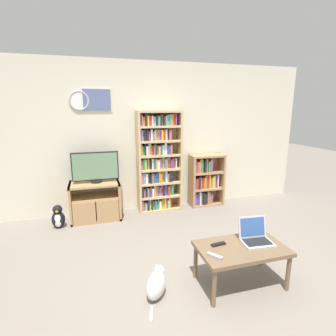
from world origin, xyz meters
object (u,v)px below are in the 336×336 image
(tv_stand, at_px, (95,201))
(bookshelf_short, at_px, (204,181))
(television, at_px, (95,167))
(laptop, at_px, (255,236))
(coffee_table, at_px, (241,251))
(bookshelf_tall, at_px, (157,162))
(penguin_figurine, at_px, (58,217))
(cat, at_px, (157,284))
(remote_far_from_laptop, at_px, (218,244))
(remote_near_laptop, at_px, (215,256))

(tv_stand, bearing_deg, bookshelf_short, 3.50)
(television, relative_size, laptop, 2.18)
(bookshelf_short, height_order, coffee_table, bookshelf_short)
(bookshelf_tall, relative_size, penguin_figurine, 4.84)
(bookshelf_short, relative_size, cat, 2.10)
(bookshelf_tall, relative_size, cat, 3.84)
(remote_far_from_laptop, height_order, penguin_figurine, remote_far_from_laptop)
(bookshelf_tall, distance_m, remote_far_from_laptop, 2.21)
(bookshelf_tall, height_order, remote_near_laptop, bookshelf_tall)
(laptop, xyz_separation_m, remote_near_laptop, (-0.55, -0.15, -0.05))
(remote_far_from_laptop, bearing_deg, remote_near_laptop, 138.69)
(television, xyz_separation_m, remote_far_from_laptop, (1.18, -2.06, -0.45))
(television, height_order, penguin_figurine, television)
(television, height_order, coffee_table, television)
(coffee_table, bearing_deg, bookshelf_short, 75.65)
(bookshelf_short, relative_size, remote_far_from_laptop, 5.94)
(laptop, bearing_deg, bookshelf_tall, 108.54)
(tv_stand, distance_m, television, 0.57)
(coffee_table, bearing_deg, bookshelf_tall, 98.35)
(bookshelf_short, xyz_separation_m, laptop, (-0.38, -2.20, 0.02))
(coffee_table, xyz_separation_m, remote_near_laptop, (-0.35, -0.10, 0.06))
(coffee_table, distance_m, remote_far_from_laptop, 0.24)
(bookshelf_short, relative_size, laptop, 2.87)
(tv_stand, distance_m, remote_near_laptop, 2.48)
(laptop, distance_m, remote_near_laptop, 0.57)
(bookshelf_tall, xyz_separation_m, remote_near_laptop, (-0.02, -2.36, -0.44))
(tv_stand, distance_m, cat, 2.16)
(tv_stand, distance_m, bookshelf_short, 2.01)
(television, height_order, remote_far_from_laptop, television)
(coffee_table, bearing_deg, tv_stand, 123.75)
(bookshelf_tall, bearing_deg, cat, -104.23)
(tv_stand, relative_size, bookshelf_tall, 0.45)
(tv_stand, distance_m, coffee_table, 2.57)
(coffee_table, bearing_deg, television, 122.95)
(remote_far_from_laptop, bearing_deg, penguin_figurine, 37.30)
(television, height_order, laptop, television)
(tv_stand, xyz_separation_m, bookshelf_tall, (1.10, 0.13, 0.56))
(bookshelf_tall, height_order, cat, bookshelf_tall)
(tv_stand, xyz_separation_m, remote_near_laptop, (1.08, -2.23, 0.12))
(television, height_order, bookshelf_tall, bookshelf_tall)
(television, distance_m, remote_far_from_laptop, 2.41)
(coffee_table, bearing_deg, laptop, 16.89)
(remote_near_laptop, bearing_deg, bookshelf_short, -148.17)
(remote_far_from_laptop, bearing_deg, laptop, -101.35)
(remote_far_from_laptop, bearing_deg, television, 23.37)
(tv_stand, bearing_deg, penguin_figurine, -162.65)
(television, relative_size, cat, 1.60)
(tv_stand, xyz_separation_m, penguin_figurine, (-0.57, -0.18, -0.15))
(tv_stand, height_order, remote_near_laptop, tv_stand)
(coffee_table, relative_size, cat, 1.96)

